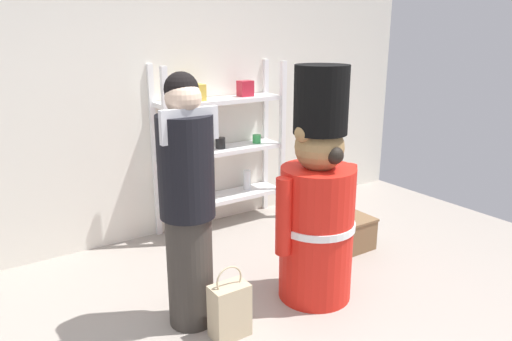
{
  "coord_description": "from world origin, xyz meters",
  "views": [
    {
      "loc": [
        -1.5,
        -1.96,
        1.87
      ],
      "look_at": [
        0.19,
        0.54,
        1.0
      ],
      "focal_mm": 34.12,
      "sensor_mm": 36.0,
      "label": 1
    }
  ],
  "objects": [
    {
      "name": "back_wall",
      "position": [
        0.0,
        2.2,
        1.3
      ],
      "size": [
        6.4,
        0.12,
        2.6
      ],
      "primitive_type": "cube",
      "color": "silver",
      "rests_on": "ground_plane"
    },
    {
      "name": "merchandise_shelf",
      "position": [
        0.75,
        1.98,
        0.82
      ],
      "size": [
        1.29,
        0.35,
        1.59
      ],
      "color": "white",
      "rests_on": "ground_plane"
    },
    {
      "name": "teddy_bear_guard",
      "position": [
        0.63,
        0.44,
        0.71
      ],
      "size": [
        0.7,
        0.54,
        1.66
      ],
      "color": "red",
      "rests_on": "ground_plane"
    },
    {
      "name": "person_shopper",
      "position": [
        -0.26,
        0.64,
        0.85
      ],
      "size": [
        0.37,
        0.35,
        1.64
      ],
      "color": "#38332D",
      "rests_on": "ground_plane"
    },
    {
      "name": "shopping_bag",
      "position": [
        -0.13,
        0.36,
        0.18
      ],
      "size": [
        0.24,
        0.15,
        0.48
      ],
      "color": "#C1AD89",
      "rests_on": "ground_plane"
    },
    {
      "name": "display_crate",
      "position": [
        1.4,
        0.89,
        0.14
      ],
      "size": [
        0.41,
        0.35,
        0.29
      ],
      "color": "brown",
      "rests_on": "ground_plane"
    }
  ]
}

